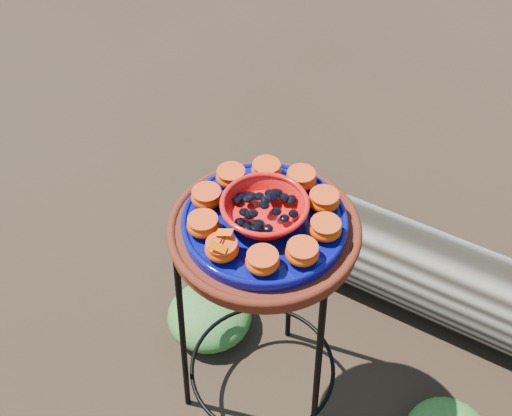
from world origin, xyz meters
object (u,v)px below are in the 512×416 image
at_px(cobalt_plate, 264,222).
at_px(driftwood_log, 450,281).
at_px(red_bowl, 265,211).
at_px(plant_stand, 263,327).
at_px(terracotta_saucer, 264,231).

relative_size(cobalt_plate, driftwood_log, 0.24).
distance_m(cobalt_plate, red_bowl, 0.04).
bearing_deg(red_bowl, driftwood_log, 49.70).
height_order(plant_stand, cobalt_plate, cobalt_plate).
bearing_deg(driftwood_log, plant_stand, -130.30).
height_order(plant_stand, driftwood_log, plant_stand).
xyz_separation_m(plant_stand, red_bowl, (0.00, 0.00, 0.43)).
bearing_deg(terracotta_saucer, plant_stand, 0.00).
distance_m(terracotta_saucer, red_bowl, 0.06).
xyz_separation_m(plant_stand, cobalt_plate, (0.00, 0.00, 0.40)).
height_order(cobalt_plate, driftwood_log, cobalt_plate).
xyz_separation_m(terracotta_saucer, cobalt_plate, (0.00, 0.00, 0.03)).
distance_m(plant_stand, terracotta_saucer, 0.37).
distance_m(terracotta_saucer, cobalt_plate, 0.03).
bearing_deg(cobalt_plate, terracotta_saucer, 0.00).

